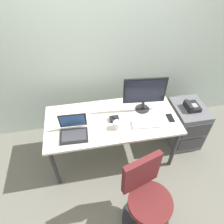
# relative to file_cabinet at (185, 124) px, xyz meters

# --- Properties ---
(ground_plane) EXTENTS (8.00, 8.00, 0.00)m
(ground_plane) POSITION_rel_file_cabinet_xyz_m (-1.09, -0.07, -0.33)
(ground_plane) COLOR #67665B
(back_wall) EXTENTS (6.00, 0.10, 2.80)m
(back_wall) POSITION_rel_file_cabinet_xyz_m (-1.09, 0.66, 1.07)
(back_wall) COLOR silver
(back_wall) RESTS_ON ground
(desk) EXTENTS (1.62, 0.76, 0.70)m
(desk) POSITION_rel_file_cabinet_xyz_m (-1.09, -0.07, 0.31)
(desk) COLOR silver
(desk) RESTS_ON ground
(file_cabinet) EXTENTS (0.42, 0.53, 0.65)m
(file_cabinet) POSITION_rel_file_cabinet_xyz_m (0.00, 0.00, 0.00)
(file_cabinet) COLOR #595B60
(file_cabinet) RESTS_ON ground
(desk_phone) EXTENTS (0.17, 0.20, 0.09)m
(desk_phone) POSITION_rel_file_cabinet_xyz_m (-0.01, -0.02, 0.36)
(desk_phone) COLOR black
(desk_phone) RESTS_ON file_cabinet
(office_chair) EXTENTS (0.52, 0.54, 0.94)m
(office_chair) POSITION_rel_file_cabinet_xyz_m (-0.91, -0.99, 0.10)
(office_chair) COLOR black
(office_chair) RESTS_ON ground
(monitor_main) EXTENTS (0.52, 0.18, 0.47)m
(monitor_main) POSITION_rel_file_cabinet_xyz_m (-0.67, 0.03, 0.65)
(monitor_main) COLOR #262628
(monitor_main) RESTS_ON desk
(keyboard) EXTENTS (0.42, 0.17, 0.03)m
(keyboard) POSITION_rel_file_cabinet_xyz_m (-0.67, -0.24, 0.39)
(keyboard) COLOR silver
(keyboard) RESTS_ON desk
(laptop) EXTENTS (0.32, 0.28, 0.24)m
(laptop) POSITION_rel_file_cabinet_xyz_m (-1.56, -0.22, 0.43)
(laptop) COLOR black
(laptop) RESTS_ON desk
(trackball_mouse) EXTENTS (0.11, 0.09, 0.07)m
(trackball_mouse) POSITION_rel_file_cabinet_xyz_m (-1.07, -0.10, 0.40)
(trackball_mouse) COLOR black
(trackball_mouse) RESTS_ON desk
(coffee_mug) EXTENTS (0.10, 0.09, 0.10)m
(coffee_mug) POSITION_rel_file_cabinet_xyz_m (-1.06, -0.23, 0.43)
(coffee_mug) COLOR silver
(coffee_mug) RESTS_ON desk
(cell_phone) EXTENTS (0.07, 0.14, 0.01)m
(cell_phone) POSITION_rel_file_cabinet_xyz_m (-0.38, -0.19, 0.38)
(cell_phone) COLOR black
(cell_phone) RESTS_ON desk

